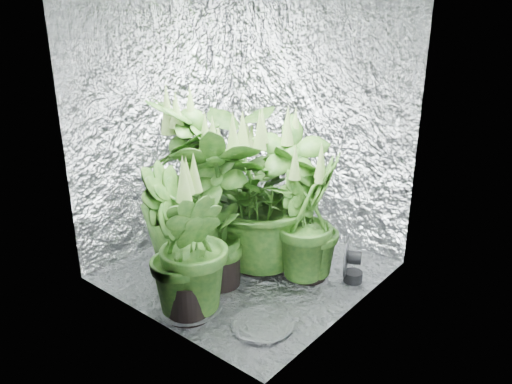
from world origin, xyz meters
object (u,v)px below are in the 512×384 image
object	(u,v)px
plant_d	(190,189)
plant_e	(256,196)
plant_a	(242,194)
plant_b	(291,196)
plant_f	(217,209)
plant_c	(310,219)
circulation_fan	(350,263)
plant_g	(185,246)

from	to	relation	value
plant_d	plant_e	size ratio (longest dim) A/B	0.99
plant_a	plant_b	bearing A→B (deg)	14.85
plant_d	plant_f	world-z (taller)	plant_d
plant_a	plant_f	size ratio (longest dim) A/B	0.88
plant_c	plant_e	bearing A→B (deg)	-161.16
plant_b	plant_d	world-z (taller)	plant_d
plant_e	circulation_fan	world-z (taller)	plant_e
plant_b	plant_f	world-z (taller)	plant_f
plant_c	plant_d	distance (m)	0.81
plant_e	circulation_fan	bearing A→B (deg)	23.00
plant_a	plant_f	bearing A→B (deg)	-67.56
plant_a	plant_d	distance (m)	0.45
plant_b	plant_a	bearing A→B (deg)	-165.15
plant_b	plant_g	xyz separation A→B (m)	(-0.07, -0.92, -0.05)
plant_e	plant_a	bearing A→B (deg)	152.83
plant_c	circulation_fan	xyz separation A→B (m)	(0.24, 0.13, -0.29)
plant_c	plant_f	distance (m)	0.61
plant_d	plant_g	bearing A→B (deg)	-46.61
plant_a	circulation_fan	xyz separation A→B (m)	(0.83, 0.14, -0.33)
plant_a	plant_e	distance (m)	0.27
plant_a	plant_c	xyz separation A→B (m)	(0.59, 0.00, -0.03)
plant_d	plant_e	distance (m)	0.44
plant_d	circulation_fan	distance (m)	1.17
plant_g	plant_a	bearing A→B (deg)	109.72
plant_f	circulation_fan	xyz separation A→B (m)	(0.65, 0.58, -0.40)
circulation_fan	plant_g	bearing A→B (deg)	-143.22
plant_b	plant_g	bearing A→B (deg)	-94.40
plant_f	circulation_fan	size ratio (longest dim) A/B	3.61
plant_a	plant_g	size ratio (longest dim) A/B	1.01
plant_g	plant_e	bearing A→B (deg)	95.33
plant_a	plant_b	size ratio (longest dim) A/B	0.91
plant_a	plant_c	distance (m)	0.59
plant_d	plant_c	bearing A→B (deg)	31.87
plant_a	circulation_fan	world-z (taller)	plant_a
plant_d	plant_a	bearing A→B (deg)	77.85
plant_c	plant_g	xyz separation A→B (m)	(-0.29, -0.83, 0.03)
plant_c	plant_e	world-z (taller)	plant_e
plant_b	plant_f	xyz separation A→B (m)	(-0.18, -0.53, 0.02)
circulation_fan	plant_a	bearing A→B (deg)	165.39
plant_b	plant_c	world-z (taller)	plant_b
plant_b	plant_g	distance (m)	0.92
plant_d	plant_b	bearing A→B (deg)	48.42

